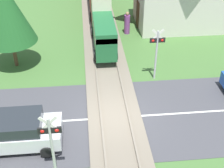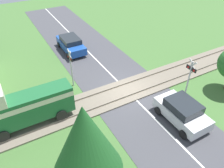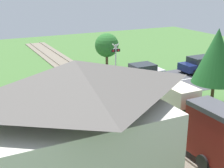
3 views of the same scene
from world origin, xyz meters
name	(u,v)px [view 2 (image 2 of 3)]	position (x,y,z in m)	size (l,w,h in m)	color
ground_plane	(127,91)	(0.00, 0.00, 0.00)	(60.00, 60.00, 0.00)	#426B33
road_surface	(127,91)	(0.00, 0.00, 0.01)	(48.00, 6.40, 0.02)	#424247
track_bed	(127,90)	(0.00, 0.00, 0.07)	(2.80, 48.00, 0.24)	#756B5B
car_near_crossing	(182,111)	(-4.54, -1.44, 0.83)	(3.81, 2.06, 1.60)	silver
car_far_side	(71,44)	(8.70, 1.44, 0.81)	(4.40, 1.96, 1.54)	#1E4CA8
crossing_signal_west_approach	(190,75)	(-2.84, -3.51, 2.11)	(0.90, 0.18, 3.31)	#B7B7B7
crossing_signal_east_approach	(71,64)	(2.84, 3.51, 2.11)	(0.90, 0.18, 3.31)	#B7B7B7
tree_roadside_hedge	(86,141)	(-5.91, 5.96, 3.74)	(3.25, 3.25, 5.69)	brown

